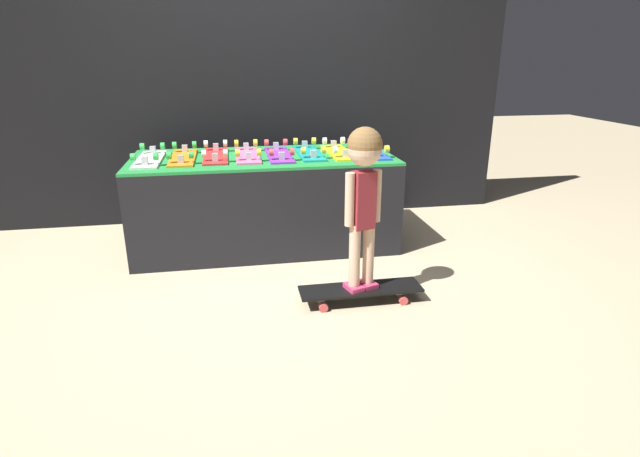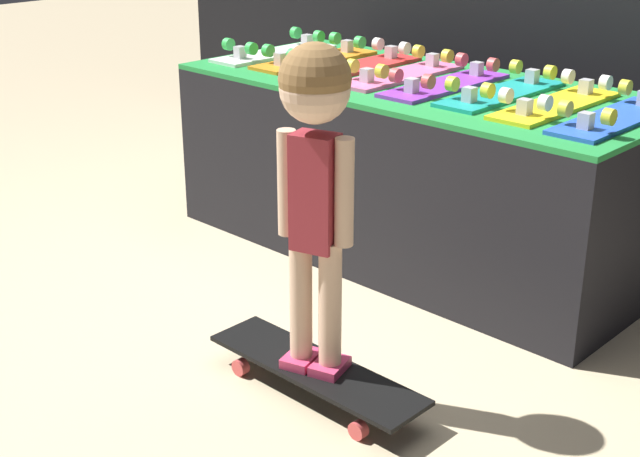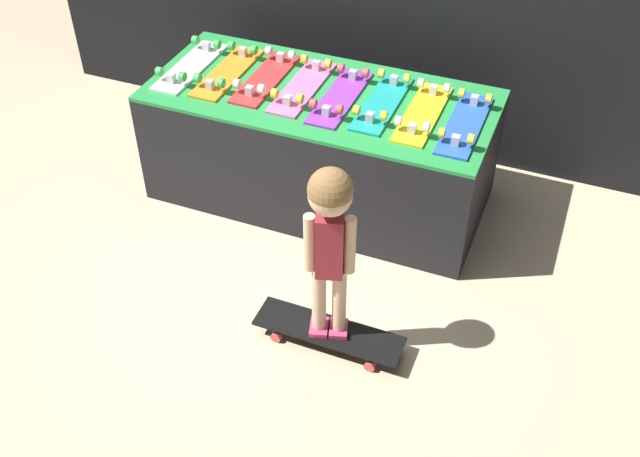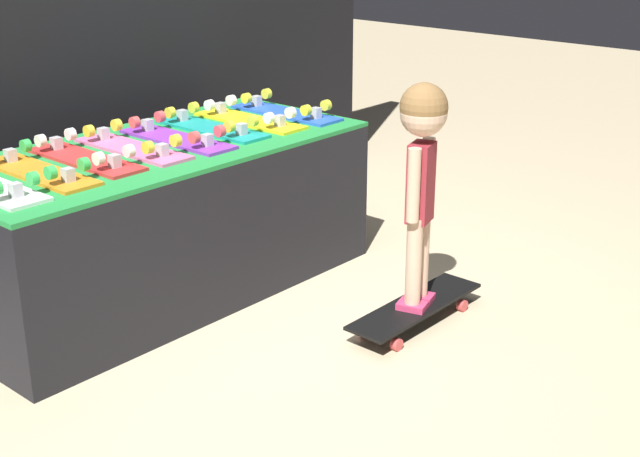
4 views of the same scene
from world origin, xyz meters
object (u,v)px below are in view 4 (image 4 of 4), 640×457
object	(u,v)px
child	(422,154)
skateboard_blue_on_rack	(286,111)
skateboard_teal_on_rack	(211,126)
skateboard_orange_on_rack	(39,170)
skateboard_on_floor	(415,308)
skateboard_yellow_on_rack	(250,118)
skateboard_purple_on_rack	(177,137)
skateboard_pink_on_rack	(132,146)
skateboard_red_on_rack	(85,156)

from	to	relation	value
child	skateboard_blue_on_rack	bearing A→B (deg)	56.29
skateboard_teal_on_rack	skateboard_orange_on_rack	bearing A→B (deg)	-179.12
skateboard_orange_on_rack	skateboard_on_floor	distance (m)	1.64
skateboard_orange_on_rack	skateboard_yellow_on_rack	distance (m)	1.15
skateboard_yellow_on_rack	child	world-z (taller)	child
skateboard_orange_on_rack	child	xyz separation A→B (m)	(1.05, -1.09, 0.05)
skateboard_purple_on_rack	skateboard_teal_on_rack	size ratio (longest dim) A/B	1.00
child	skateboard_on_floor	bearing A→B (deg)	-106.38
child	skateboard_teal_on_rack	bearing A→B (deg)	80.30
skateboard_blue_on_rack	skateboard_on_floor	distance (m)	1.28
skateboard_pink_on_rack	skateboard_blue_on_rack	world-z (taller)	same
skateboard_yellow_on_rack	skateboard_blue_on_rack	world-z (taller)	same
skateboard_red_on_rack	skateboard_pink_on_rack	xyz separation A→B (m)	(0.23, -0.01, 0.00)
skateboard_orange_on_rack	skateboard_blue_on_rack	xyz separation A→B (m)	(1.38, -0.03, 0.00)
skateboard_red_on_rack	skateboard_purple_on_rack	distance (m)	0.46
skateboard_red_on_rack	skateboard_teal_on_rack	distance (m)	0.69
skateboard_purple_on_rack	skateboard_yellow_on_rack	size ratio (longest dim) A/B	1.00
skateboard_teal_on_rack	child	distance (m)	1.11
skateboard_blue_on_rack	skateboard_purple_on_rack	bearing A→B (deg)	178.81
skateboard_red_on_rack	skateboard_purple_on_rack	bearing A→B (deg)	-4.48
skateboard_pink_on_rack	skateboard_purple_on_rack	distance (m)	0.23
skateboard_red_on_rack	skateboard_blue_on_rack	world-z (taller)	same
skateboard_yellow_on_rack	skateboard_on_floor	bearing A→B (deg)	-95.32
skateboard_orange_on_rack	skateboard_red_on_rack	distance (m)	0.23
skateboard_purple_on_rack	skateboard_on_floor	distance (m)	1.30
skateboard_pink_on_rack	child	size ratio (longest dim) A/B	0.65
skateboard_purple_on_rack	child	bearing A→B (deg)	-71.52
skateboard_purple_on_rack	skateboard_red_on_rack	bearing A→B (deg)	175.52
skateboard_blue_on_rack	child	xyz separation A→B (m)	(-0.33, -1.06, 0.05)
skateboard_pink_on_rack	skateboard_purple_on_rack	world-z (taller)	same
skateboard_teal_on_rack	skateboard_yellow_on_rack	size ratio (longest dim) A/B	1.00
skateboard_purple_on_rack	skateboard_teal_on_rack	world-z (taller)	same
skateboard_pink_on_rack	child	xyz separation A→B (m)	(0.59, -1.09, 0.05)
skateboard_orange_on_rack	skateboard_teal_on_rack	bearing A→B (deg)	0.88
skateboard_orange_on_rack	child	distance (m)	1.51
skateboard_pink_on_rack	skateboard_on_floor	xyz separation A→B (m)	(0.59, -1.09, -0.63)
skateboard_on_floor	child	xyz separation A→B (m)	(0.00, 0.00, 0.68)
skateboard_orange_on_rack	skateboard_purple_on_rack	distance (m)	0.69
skateboard_purple_on_rack	skateboard_pink_on_rack	bearing A→B (deg)	174.77
skateboard_pink_on_rack	skateboard_blue_on_rack	size ratio (longest dim) A/B	1.00
skateboard_blue_on_rack	skateboard_pink_on_rack	bearing A→B (deg)	177.79
skateboard_teal_on_rack	child	bearing A→B (deg)	-83.31
skateboard_purple_on_rack	skateboard_on_floor	size ratio (longest dim) A/B	0.85
skateboard_pink_on_rack	skateboard_teal_on_rack	distance (m)	0.46
skateboard_purple_on_rack	skateboard_teal_on_rack	bearing A→B (deg)	6.72
skateboard_orange_on_rack	skateboard_on_floor	world-z (taller)	skateboard_orange_on_rack
skateboard_orange_on_rack	skateboard_yellow_on_rack	size ratio (longest dim) A/B	1.00
skateboard_teal_on_rack	skateboard_on_floor	xyz separation A→B (m)	(0.13, -1.10, -0.63)
skateboard_blue_on_rack	child	bearing A→B (deg)	-107.33
skateboard_orange_on_rack	skateboard_purple_on_rack	bearing A→B (deg)	-1.07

